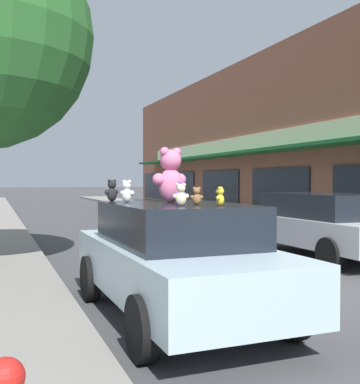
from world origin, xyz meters
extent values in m
plane|color=#424244|center=(0.00, 0.00, 0.00)|extent=(260.00, 260.00, 0.00)
cube|color=#19662D|center=(5.87, 11.05, 3.13)|extent=(1.32, 33.53, 0.12)
cube|color=beige|center=(6.49, 11.05, 3.68)|extent=(0.08, 31.93, 0.70)
cube|color=black|center=(6.50, 11.05, 1.40)|extent=(0.06, 4.33, 2.00)
cube|color=black|center=(6.50, 16.75, 1.40)|extent=(0.06, 4.33, 2.00)
cube|color=black|center=(6.50, 22.45, 1.40)|extent=(0.06, 4.33, 2.00)
cube|color=black|center=(6.50, 28.15, 1.40)|extent=(0.06, 4.33, 2.00)
cube|color=#ADC6D1|center=(-2.51, -0.40, 0.68)|extent=(1.89, 4.39, 0.67)
cube|color=black|center=(-2.51, -0.40, 1.29)|extent=(1.65, 2.42, 0.54)
cylinder|color=black|center=(-3.43, 0.95, 0.35)|extent=(0.21, 0.70, 0.70)
cylinder|color=black|center=(-1.61, 0.97, 0.35)|extent=(0.21, 0.70, 0.70)
cylinder|color=black|center=(-3.41, -1.76, 0.35)|extent=(0.21, 0.70, 0.70)
cylinder|color=black|center=(-1.59, -1.75, 0.35)|extent=(0.21, 0.70, 0.70)
ellipsoid|color=pink|center=(-2.45, -0.02, 1.80)|extent=(0.45, 0.42, 0.49)
sphere|color=pink|center=(-2.45, -0.02, 2.16)|extent=(0.39, 0.39, 0.31)
sphere|color=pink|center=(-2.35, 0.02, 2.28)|extent=(0.16, 0.16, 0.13)
sphere|color=pink|center=(-2.56, -0.05, 2.28)|extent=(0.16, 0.16, 0.13)
sphere|color=#FFA3DA|center=(-2.49, 0.11, 2.14)|extent=(0.15, 0.15, 0.12)
sphere|color=pink|center=(-2.27, 0.07, 1.89)|extent=(0.23, 0.23, 0.18)
sphere|color=pink|center=(-2.65, -0.05, 1.89)|extent=(0.23, 0.23, 0.18)
ellipsoid|color=black|center=(-3.16, 0.62, 1.66)|extent=(0.20, 0.19, 0.21)
sphere|color=black|center=(-3.16, 0.62, 1.81)|extent=(0.17, 0.17, 0.13)
sphere|color=black|center=(-3.12, 0.64, 1.87)|extent=(0.07, 0.07, 0.05)
sphere|color=black|center=(-3.20, 0.60, 1.87)|extent=(0.07, 0.07, 0.05)
sphere|color=#3A3A3D|center=(-3.18, 0.67, 1.81)|extent=(0.07, 0.07, 0.05)
sphere|color=black|center=(-3.09, 0.66, 1.70)|extent=(0.10, 0.10, 0.08)
sphere|color=black|center=(-3.24, 0.60, 1.70)|extent=(0.10, 0.10, 0.08)
ellipsoid|color=olive|center=(-2.37, -0.78, 1.63)|extent=(0.14, 0.13, 0.14)
sphere|color=olive|center=(-2.37, -0.78, 1.74)|extent=(0.12, 0.12, 0.09)
sphere|color=olive|center=(-2.34, -0.80, 1.77)|extent=(0.05, 0.05, 0.04)
sphere|color=olive|center=(-2.40, -0.77, 1.77)|extent=(0.05, 0.05, 0.04)
sphere|color=tan|center=(-2.36, -0.75, 1.73)|extent=(0.05, 0.05, 0.03)
sphere|color=olive|center=(-2.32, -0.80, 1.66)|extent=(0.07, 0.07, 0.05)
sphere|color=olive|center=(-2.42, -0.75, 1.66)|extent=(0.07, 0.07, 0.05)
ellipsoid|color=yellow|center=(-2.21, -1.13, 1.63)|extent=(0.15, 0.15, 0.15)
sphere|color=yellow|center=(-2.21, -1.13, 1.74)|extent=(0.13, 0.13, 0.09)
sphere|color=yellow|center=(-2.18, -1.11, 1.78)|extent=(0.06, 0.06, 0.04)
sphere|color=yellow|center=(-2.23, -1.16, 1.78)|extent=(0.06, 0.06, 0.04)
sphere|color=#FFFF4D|center=(-2.24, -1.11, 1.74)|extent=(0.05, 0.05, 0.04)
sphere|color=yellow|center=(-2.17, -1.09, 1.66)|extent=(0.08, 0.08, 0.05)
sphere|color=yellow|center=(-2.25, -1.17, 1.66)|extent=(0.08, 0.08, 0.05)
ellipsoid|color=white|center=(-3.04, 0.22, 1.66)|extent=(0.20, 0.20, 0.20)
sphere|color=white|center=(-3.04, 0.22, 1.81)|extent=(0.18, 0.18, 0.13)
sphere|color=white|center=(-3.01, 0.18, 1.86)|extent=(0.07, 0.07, 0.05)
sphere|color=white|center=(-3.07, 0.25, 1.86)|extent=(0.07, 0.07, 0.05)
sphere|color=white|center=(-2.99, 0.25, 1.80)|extent=(0.07, 0.07, 0.05)
sphere|color=white|center=(-2.98, 0.16, 1.69)|extent=(0.10, 0.10, 0.07)
sphere|color=white|center=(-3.08, 0.29, 1.69)|extent=(0.10, 0.10, 0.07)
ellipsoid|color=purple|center=(-2.43, -0.37, 1.65)|extent=(0.19, 0.19, 0.19)
sphere|color=purple|center=(-2.43, -0.37, 1.79)|extent=(0.17, 0.17, 0.12)
sphere|color=purple|center=(-2.39, -0.34, 1.84)|extent=(0.07, 0.07, 0.05)
sphere|color=purple|center=(-2.46, -0.39, 1.84)|extent=(0.07, 0.07, 0.05)
sphere|color=#BA67ED|center=(-2.46, -0.33, 1.79)|extent=(0.06, 0.06, 0.05)
sphere|color=purple|center=(-2.37, -0.31, 1.69)|extent=(0.10, 0.10, 0.07)
sphere|color=purple|center=(-2.50, -0.40, 1.69)|extent=(0.10, 0.10, 0.07)
ellipsoid|color=beige|center=(-2.67, -0.97, 1.65)|extent=(0.16, 0.15, 0.18)
sphere|color=beige|center=(-2.67, -0.97, 1.78)|extent=(0.14, 0.14, 0.11)
sphere|color=beige|center=(-2.63, -0.98, 1.82)|extent=(0.06, 0.06, 0.05)
sphere|color=beige|center=(-2.70, -0.96, 1.82)|extent=(0.06, 0.06, 0.05)
sphere|color=white|center=(-2.65, -0.92, 1.77)|extent=(0.05, 0.05, 0.04)
sphere|color=beige|center=(-2.59, -0.98, 1.68)|extent=(0.08, 0.08, 0.06)
sphere|color=beige|center=(-2.73, -0.94, 1.68)|extent=(0.08, 0.08, 0.06)
cube|color=#B7B7BC|center=(2.60, 3.07, 0.67)|extent=(1.96, 4.69, 0.64)
cube|color=black|center=(2.60, 3.07, 1.27)|extent=(1.73, 3.01, 0.57)
cylinder|color=black|center=(1.64, 4.52, 0.35)|extent=(0.20, 0.70, 0.70)
cylinder|color=black|center=(3.56, 4.52, 0.35)|extent=(0.20, 0.70, 0.70)
cylinder|color=black|center=(1.64, 1.61, 0.35)|extent=(0.20, 0.70, 0.70)
sphere|color=red|center=(-4.78, -3.86, 0.85)|extent=(0.21, 0.21, 0.21)
camera|label=1|loc=(-4.82, -6.49, 1.87)|focal=45.00mm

